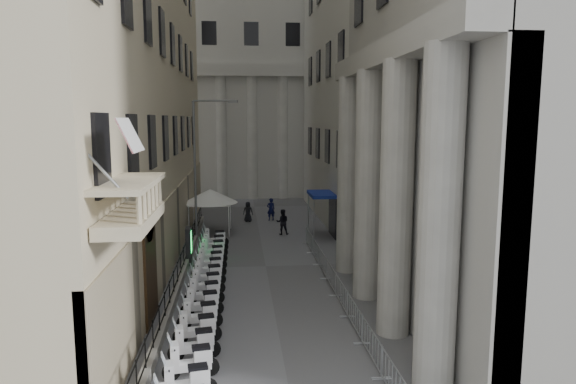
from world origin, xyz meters
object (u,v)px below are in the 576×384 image
Objects in this scene: street_lamp at (200,157)px; pedestrian_b at (282,222)px; security_tent at (210,196)px; pedestrian_a at (271,209)px; info_kiosk at (189,246)px.

pedestrian_b is at bearing 29.92° from street_lamp.
street_lamp is at bearing -98.88° from security_tent.
security_tent is at bearing 27.42° from pedestrian_a.
pedestrian_a is 5.07m from pedestrian_b.
pedestrian_a reaches higher than pedestrian_b.
pedestrian_b is at bearing 81.53° from pedestrian_a.
street_lamp is 5.15× the size of pedestrian_a.
pedestrian_b is (5.39, 1.40, -4.62)m from street_lamp.
street_lamp is 5.16× the size of pedestrian_b.
info_kiosk is (-0.76, -7.78, -1.57)m from security_tent.
security_tent is 1.88× the size of info_kiosk.
street_lamp is (-0.39, -2.48, 2.91)m from security_tent.
street_lamp is at bearing 17.02° from pedestrian_b.
street_lamp reaches higher than info_kiosk.
street_lamp is 7.23m from pedestrian_b.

